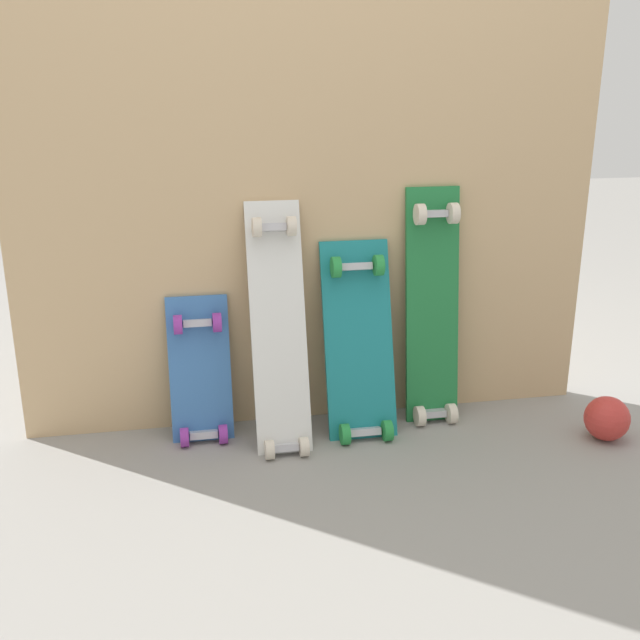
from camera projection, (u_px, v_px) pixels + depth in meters
ground_plane at (316, 421)px, 2.67m from camera, size 12.00×12.00×0.00m
plywood_wall_panel at (312, 150)px, 2.45m from camera, size 1.99×0.04×1.89m
skateboard_blue at (201, 379)px, 2.51m from camera, size 0.21×0.19×0.55m
skateboard_white at (279, 337)px, 2.44m from camera, size 0.18×0.33×0.86m
skateboard_teal at (359, 349)px, 2.54m from camera, size 0.24×0.27×0.71m
skateboard_green at (433, 315)px, 2.61m from camera, size 0.19×0.19×0.88m
rubber_ball at (607, 418)px, 2.52m from camera, size 0.15×0.15×0.15m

